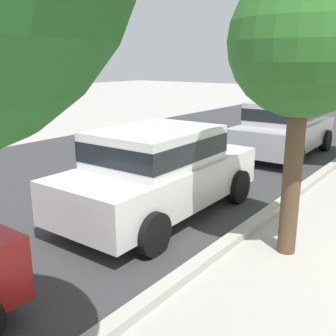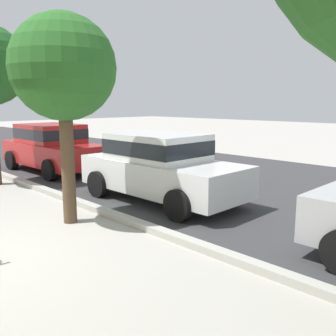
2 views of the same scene
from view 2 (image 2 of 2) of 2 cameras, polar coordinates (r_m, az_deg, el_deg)
name	(u,v)px [view 2 (image 2 of 2)]	position (r m, az deg, el deg)	size (l,w,h in m)	color
street_surface	(240,182)	(10.87, 11.02, -2.13)	(60.00, 9.00, 0.01)	#38383A
curb_stone	(108,213)	(7.65, -9.22, -6.84)	(60.00, 0.20, 0.12)	#B2AFA8
street_tree_down_street	(63,69)	(7.10, -15.81, 14.40)	(1.91, 1.91, 3.84)	brown
parked_car_red	(52,146)	(12.87, -17.40, 3.24)	(4.13, 1.97, 1.56)	#B21E1E
parked_car_white	(160,165)	(8.57, -1.22, 0.48)	(4.13, 1.97, 1.56)	silver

